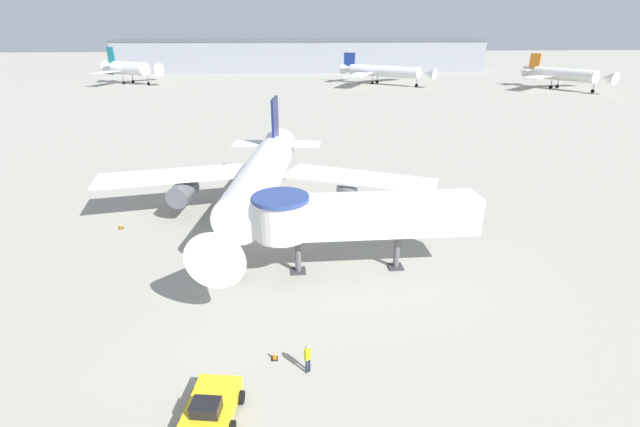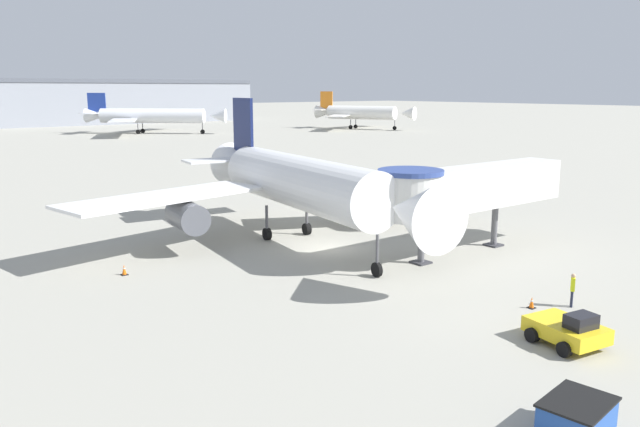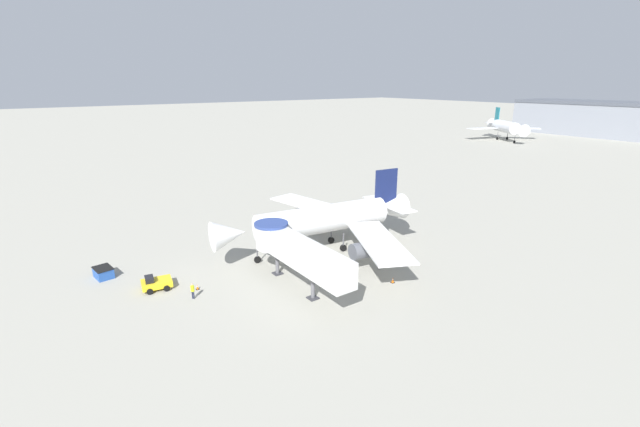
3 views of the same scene
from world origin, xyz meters
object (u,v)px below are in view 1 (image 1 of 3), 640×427
object	(u,v)px
pushback_tug_yellow	(212,406)
traffic_cone_starboard_wing	(394,214)
main_airplane	(261,179)
traffic_cone_port_wing	(120,225)
background_jet_blue_tail	(381,71)
background_jet_teal_tail	(129,68)
jet_bridge	(350,216)
background_jet_orange_tail	(562,74)
traffic_cone_near_nose	(274,355)
ground_crew_marshaller	(308,357)

from	to	relation	value
pushback_tug_yellow	traffic_cone_starboard_wing	distance (m)	26.93
main_airplane	traffic_cone_port_wing	world-z (taller)	main_airplane
traffic_cone_port_wing	background_jet_blue_tail	distance (m)	125.79
traffic_cone_port_wing	background_jet_teal_tail	xyz separation A→B (m)	(-36.15, 124.54, 4.96)
jet_bridge	background_jet_orange_tail	bearing A→B (deg)	51.74
jet_bridge	traffic_cone_starboard_wing	xyz separation A→B (m)	(6.12, 9.60, -4.20)
background_jet_orange_tail	jet_bridge	bearing A→B (deg)	-152.21
traffic_cone_starboard_wing	traffic_cone_near_nose	bearing A→B (deg)	-121.90
main_airplane	pushback_tug_yellow	distance (m)	23.02
main_airplane	traffic_cone_near_nose	world-z (taller)	main_airplane
jet_bridge	traffic_cone_starboard_wing	bearing A→B (deg)	58.13
main_airplane	background_jet_teal_tail	bearing A→B (deg)	119.93
background_jet_teal_tail	traffic_cone_near_nose	bearing A→B (deg)	-127.37
pushback_tug_yellow	background_jet_teal_tail	size ratio (longest dim) A/B	0.14
pushback_tug_yellow	ground_crew_marshaller	xyz separation A→B (m)	(4.71, 2.52, 0.32)
ground_crew_marshaller	background_jet_teal_tail	bearing A→B (deg)	-103.00
traffic_cone_port_wing	traffic_cone_near_nose	xyz separation A→B (m)	(14.28, -18.72, -0.02)
main_airplane	background_jet_blue_tail	size ratio (longest dim) A/B	1.06
traffic_cone_near_nose	jet_bridge	bearing A→B (deg)	58.75
traffic_cone_near_nose	ground_crew_marshaller	distance (m)	2.26
ground_crew_marshaller	jet_bridge	bearing A→B (deg)	-143.07
main_airplane	background_jet_teal_tail	size ratio (longest dim) A/B	1.30
main_airplane	traffic_cone_port_wing	bearing A→B (deg)	-170.66
pushback_tug_yellow	background_jet_orange_tail	distance (m)	150.95
jet_bridge	ground_crew_marshaller	size ratio (longest dim) A/B	9.25
jet_bridge	pushback_tug_yellow	xyz separation A→B (m)	(-8.55, -12.98, -3.81)
main_airplane	jet_bridge	size ratio (longest dim) A/B	1.99
traffic_cone_starboard_wing	traffic_cone_port_wing	distance (m)	26.05
traffic_cone_port_wing	ground_crew_marshaller	distance (m)	25.58
traffic_cone_near_nose	ground_crew_marshaller	world-z (taller)	ground_crew_marshaller
jet_bridge	background_jet_teal_tail	xyz separation A→B (m)	(-56.08, 133.96, 0.75)
jet_bridge	traffic_cone_near_nose	xyz separation A→B (m)	(-5.64, -9.30, -4.23)
jet_bridge	background_jet_orange_tail	size ratio (longest dim) A/B	0.55
background_jet_orange_tail	traffic_cone_starboard_wing	bearing A→B (deg)	-152.79
traffic_cone_port_wing	background_jet_blue_tail	xyz separation A→B (m)	(51.04, 114.89, 4.13)
ground_crew_marshaller	background_jet_blue_tail	world-z (taller)	background_jet_blue_tail
main_airplane	pushback_tug_yellow	size ratio (longest dim) A/B	9.39
jet_bridge	traffic_cone_starboard_wing	size ratio (longest dim) A/B	24.59
jet_bridge	traffic_cone_near_nose	bearing A→B (deg)	-120.60
main_airplane	background_jet_teal_tail	xyz separation A→B (m)	(-49.38, 124.29, 0.91)
jet_bridge	background_jet_teal_tail	bearing A→B (deg)	113.36
jet_bridge	background_jet_blue_tail	size ratio (longest dim) A/B	0.53
traffic_cone_starboard_wing	background_jet_teal_tail	world-z (taller)	background_jet_teal_tail
main_airplane	background_jet_orange_tail	world-z (taller)	background_jet_orange_tail
traffic_cone_near_nose	traffic_cone_starboard_wing	bearing A→B (deg)	58.10
background_jet_teal_tail	background_jet_blue_tail	size ratio (longest dim) A/B	0.82
traffic_cone_starboard_wing	traffic_cone_near_nose	distance (m)	22.26
main_airplane	background_jet_teal_tail	distance (m)	133.74
background_jet_blue_tail	background_jet_orange_tail	bearing A→B (deg)	-66.80
main_airplane	pushback_tug_yellow	world-z (taller)	main_airplane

